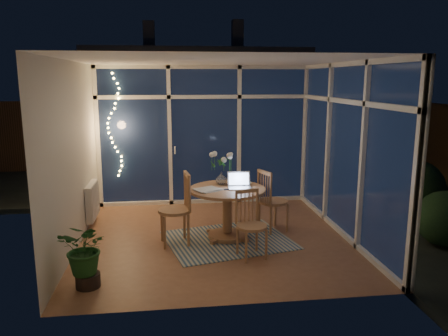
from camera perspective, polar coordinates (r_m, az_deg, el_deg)
The scene contains 25 objects.
floor at distance 6.66m, azimuth -1.01°, elevation -9.13°, with size 4.00×4.00×0.00m, color brown.
ceiling at distance 6.23m, azimuth -1.10°, elevation 13.85°, with size 4.00×4.00×0.00m, color white.
wall_back at distance 8.28m, azimuth -2.56°, elevation 4.25°, with size 4.00×0.04×2.60m, color beige.
wall_front at distance 4.37m, azimuth 1.80°, elevation -2.35°, with size 4.00×0.04×2.60m, color beige.
wall_left at distance 6.42m, azimuth -19.11°, elevation 1.49°, with size 0.04×4.00×2.60m, color beige.
wall_right at distance 6.82m, azimuth 15.90°, elevation 2.25°, with size 0.04×4.00×2.60m, color beige.
window_wall_back at distance 8.25m, azimuth -2.54°, elevation 4.22°, with size 4.00×0.10×2.60m, color white.
window_wall_right at distance 6.81m, azimuth 15.59°, elevation 2.25°, with size 0.10×4.00×2.60m, color white.
radiator at distance 7.46m, azimuth -16.83°, elevation -4.11°, with size 0.10×0.70×0.58m, color silver.
fairy_lights at distance 8.17m, azimuth -14.17°, elevation 5.40°, with size 0.24×0.10×1.85m, color #FFD666, non-canonical shape.
garden_patio at distance 11.51m, azimuth -1.26°, elevation -0.55°, with size 12.00×6.00×0.10m, color black.
garden_fence at distance 11.80m, azimuth -3.96°, elevation 4.46°, with size 11.00×0.08×1.80m, color #332412.
neighbour_roof at distance 14.72m, azimuth -3.55°, elevation 10.94°, with size 7.00×3.00×2.20m, color #353840.
garden_shrubs at distance 9.78m, azimuth -7.88°, elevation 0.23°, with size 0.90×0.90×0.90m, color black.
rug at distance 6.57m, azimuth 0.55°, elevation -9.37°, with size 1.76×1.41×0.01m, color beige.
dining_table at distance 6.54m, azimuth 0.43°, elevation -5.94°, with size 1.13×1.13×0.77m, color #B0764F.
chair_left at distance 6.30m, azimuth -6.49°, elevation -5.30°, with size 0.49×0.49×1.06m, color #B0764F.
chair_right at distance 6.87m, azimuth 6.49°, elevation -4.17°, with size 0.46×0.46×1.00m, color #B0764F.
chair_front at distance 5.83m, azimuth 3.66°, elevation -7.39°, with size 0.43×0.43×0.92m, color #B0764F.
laptop at distance 6.41m, azimuth 2.09°, elevation -1.58°, with size 0.34×0.29×0.25m, color silver, non-canonical shape.
flower_vase at distance 6.65m, azimuth -0.35°, elevation -1.26°, with size 0.20×0.20×0.21m, color white.
bowl at distance 6.65m, azimuth 2.93°, elevation -2.03°, with size 0.15×0.15×0.04m, color white.
newspapers at distance 6.34m, azimuth -2.11°, elevation -2.81°, with size 0.35×0.27×0.02m, color silver.
phone at distance 6.35m, azimuth 0.45°, elevation -2.81°, with size 0.10×0.05×0.01m, color black.
potted_plant at distance 5.29m, azimuth -17.53°, elevation -10.88°, with size 0.54×0.47×0.76m, color #1B4E1F.
Camera 1 is at (-0.67, -6.19, 2.35)m, focal length 35.00 mm.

